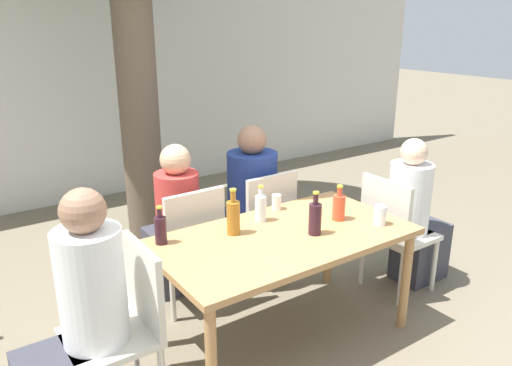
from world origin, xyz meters
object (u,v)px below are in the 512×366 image
(dining_table_front, at_px, (284,245))
(wine_bottle_0, at_px, (315,218))
(person_seated_0, at_px, (79,326))
(drinking_glass_1, at_px, (276,202))
(patio_chair_1, at_px, (393,228))
(person_seated_1, at_px, (415,221))
(person_seated_3, at_px, (247,206))
(soda_bottle_2, at_px, (339,207))
(amber_bottle_4, at_px, (233,217))
(patio_chair_3, at_px, (263,221))
(patio_chair_2, at_px, (189,241))
(water_bottle_3, at_px, (261,207))
(drinking_glass_0, at_px, (380,215))
(patio_chair_0, at_px, (125,319))
(person_seated_2, at_px, (174,229))
(wine_bottle_1, at_px, (161,229))

(dining_table_front, height_order, wine_bottle_0, wine_bottle_0)
(person_seated_0, xyz_separation_m, drinking_glass_1, (1.48, 0.36, 0.22))
(patio_chair_1, height_order, person_seated_1, person_seated_1)
(person_seated_3, relative_size, soda_bottle_2, 5.21)
(wine_bottle_0, relative_size, amber_bottle_4, 0.94)
(person_seated_0, relative_size, soda_bottle_2, 5.32)
(patio_chair_3, xyz_separation_m, amber_bottle_4, (-0.57, -0.48, 0.33))
(dining_table_front, distance_m, patio_chair_2, 0.75)
(dining_table_front, bearing_deg, patio_chair_3, 64.39)
(wine_bottle_0, height_order, drinking_glass_1, wine_bottle_0)
(patio_chair_2, relative_size, drinking_glass_1, 8.59)
(person_seated_3, bearing_deg, drinking_glass_1, 78.98)
(water_bottle_3, bearing_deg, patio_chair_3, 52.64)
(patio_chair_1, height_order, wine_bottle_0, wine_bottle_0)
(person_seated_3, height_order, drinking_glass_0, person_seated_3)
(water_bottle_3, bearing_deg, person_seated_1, -11.48)
(patio_chair_0, distance_m, person_seated_2, 1.15)
(person_seated_2, xyz_separation_m, drinking_glass_1, (0.53, -0.54, 0.26))
(person_seated_1, height_order, wine_bottle_0, person_seated_1)
(person_seated_0, xyz_separation_m, amber_bottle_4, (1.01, 0.18, 0.28))
(person_seated_0, bearing_deg, person_seated_3, 119.46)
(dining_table_front, bearing_deg, person_seated_2, 109.41)
(person_seated_3, relative_size, wine_bottle_0, 4.49)
(soda_bottle_2, height_order, amber_bottle_4, amber_bottle_4)
(patio_chair_1, distance_m, drinking_glass_0, 0.56)
(person_seated_1, distance_m, amber_bottle_4, 1.56)
(drinking_glass_0, bearing_deg, amber_bottle_4, 154.23)
(dining_table_front, bearing_deg, person_seated_1, -0.00)
(water_bottle_3, bearing_deg, patio_chair_2, 128.56)
(patio_chair_2, xyz_separation_m, water_bottle_3, (0.33, -0.41, 0.31))
(patio_chair_2, bearing_deg, person_seated_3, -160.35)
(dining_table_front, xyz_separation_m, soda_bottle_2, (0.44, -0.02, 0.17))
(patio_chair_0, distance_m, wine_bottle_0, 1.23)
(patio_chair_1, height_order, patio_chair_3, same)
(patio_chair_3, relative_size, person_seated_1, 0.77)
(patio_chair_3, height_order, person_seated_1, person_seated_1)
(person_seated_3, relative_size, drinking_glass_1, 11.66)
(person_seated_1, bearing_deg, person_seated_2, 60.34)
(patio_chair_3, height_order, water_bottle_3, water_bottle_3)
(patio_chair_1, bearing_deg, person_seated_1, -90.00)
(person_seated_0, relative_size, wine_bottle_0, 4.59)
(soda_bottle_2, distance_m, amber_bottle_4, 0.72)
(person_seated_1, xyz_separation_m, wine_bottle_1, (-1.94, 0.31, 0.30))
(wine_bottle_0, bearing_deg, drinking_glass_0, -15.59)
(drinking_glass_0, relative_size, drinking_glass_1, 1.19)
(dining_table_front, relative_size, person_seated_2, 1.35)
(wine_bottle_1, bearing_deg, dining_table_front, -24.67)
(dining_table_front, height_order, patio_chair_0, patio_chair_0)
(dining_table_front, height_order, patio_chair_1, patio_chair_1)
(person_seated_0, height_order, drinking_glass_1, person_seated_0)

